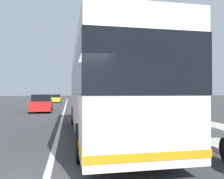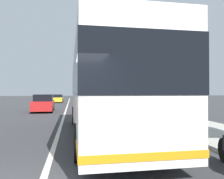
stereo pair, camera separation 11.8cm
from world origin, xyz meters
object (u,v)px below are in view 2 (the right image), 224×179
Objects in this scene: car_side_street at (58,99)px; roadside_tree_mid_block at (137,55)px; coach_bus at (105,88)px; car_far_distant at (43,104)px; utility_pole at (187,70)px.

roadside_tree_mid_block is (-21.73, -7.98, 4.34)m from car_side_street.
car_far_distant is (12.57, 3.94, -1.25)m from coach_bus.
car_side_street is (31.24, 3.77, -1.33)m from coach_bus.
car_side_street is at bearing 16.53° from utility_pole.
coach_bus is 1.78× the size of utility_pole.
roadside_tree_mid_block is at bearing 5.03° from utility_pole.
car_side_street is 30.42m from utility_pole.
car_side_street is 0.69× the size of roadside_tree_mid_block.
coach_bus is 13.24m from car_far_distant.
car_far_distant reaches higher than car_side_street.
coach_bus is 5.41m from utility_pole.
roadside_tree_mid_block is 7.64m from utility_pole.
roadside_tree_mid_block is (9.51, -4.21, 3.01)m from coach_bus.
coach_bus is 2.30× the size of car_far_distant.
coach_bus is 2.32× the size of car_side_street.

